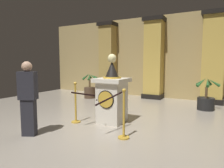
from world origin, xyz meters
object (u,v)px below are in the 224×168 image
(stanchion_near, at_px, (76,108))
(potted_palm_left, at_px, (90,90))
(potted_palm_right, at_px, (206,100))
(bystander_guest, at_px, (28,97))
(pedestal_clock, at_px, (112,96))
(stanchion_far, at_px, (124,121))

(stanchion_near, bearing_deg, potted_palm_left, 119.48)
(stanchion_near, height_order, potted_palm_right, potted_palm_right)
(bystander_guest, bearing_deg, stanchion_near, 77.62)
(pedestal_clock, distance_m, stanchion_far, 1.19)
(potted_palm_right, bearing_deg, bystander_guest, -125.42)
(stanchion_far, xyz_separation_m, potted_palm_right, (1.30, 3.61, -0.05))
(stanchion_near, bearing_deg, stanchion_far, -14.27)
(pedestal_clock, distance_m, bystander_guest, 2.02)
(pedestal_clock, height_order, potted_palm_left, pedestal_clock)
(stanchion_near, xyz_separation_m, bystander_guest, (-0.27, -1.23, 0.46))
(stanchion_near, distance_m, potted_palm_right, 4.31)
(stanchion_near, bearing_deg, bystander_guest, -102.38)
(pedestal_clock, xyz_separation_m, stanchion_near, (-0.83, -0.45, -0.33))
(pedestal_clock, bearing_deg, bystander_guest, -123.25)
(stanchion_near, height_order, stanchion_far, stanchion_near)
(pedestal_clock, height_order, stanchion_near, pedestal_clock)
(potted_palm_right, distance_m, bystander_guest, 5.47)
(stanchion_far, bearing_deg, potted_palm_right, 70.21)
(potted_palm_left, bearing_deg, pedestal_clock, -46.14)
(stanchion_near, relative_size, bystander_guest, 0.67)
(stanchion_far, distance_m, potted_palm_left, 4.96)
(stanchion_near, relative_size, potted_palm_left, 0.95)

